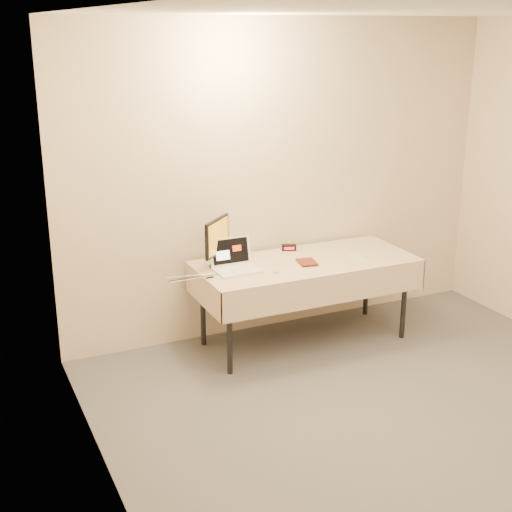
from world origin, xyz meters
name	(u,v)px	position (x,y,z in m)	size (l,w,h in m)	color
ground	(459,466)	(0.00, 0.00, 0.00)	(5.00, 5.00, 0.00)	#4C4C52
back_wall	(282,179)	(0.00, 2.50, 1.35)	(4.00, 0.10, 2.70)	beige
table	(305,268)	(0.00, 2.05, 0.68)	(1.86, 0.81, 0.74)	black
laptop	(234,262)	(-0.63, 2.08, 0.80)	(0.36, 0.31, 0.25)	white
monitor	(217,239)	(-0.73, 2.21, 0.98)	(0.30, 0.29, 0.41)	black
book	(299,253)	(-0.10, 1.99, 0.83)	(0.14, 0.02, 0.19)	maroon
alarm_clock	(289,248)	(0.00, 2.36, 0.76)	(0.14, 0.09, 0.05)	black
clicker	(276,271)	(-0.36, 1.88, 0.75)	(0.04, 0.08, 0.02)	silver
paper_form	(357,257)	(0.44, 1.94, 0.74)	(0.09, 0.24, 0.00)	#B4DFB1
usb_dongle	(210,277)	(-0.89, 1.97, 0.74)	(0.06, 0.02, 0.01)	black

